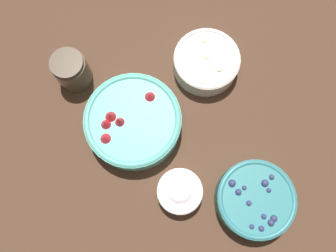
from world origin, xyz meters
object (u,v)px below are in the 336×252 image
Objects in this scene: jar_chocolate at (72,71)px; bowl_bananas at (206,62)px; bowl_blueberries at (255,199)px; bowl_strawberries at (133,122)px; bowl_cream at (180,191)px.

bowl_bananas is at bearing 23.66° from jar_chocolate.
bowl_blueberries is at bearing -54.83° from bowl_bananas.
bowl_strawberries is 0.19m from bowl_cream.
bowl_strawberries reaches higher than bowl_blueberries.
bowl_strawberries is at bearing -21.16° from jar_chocolate.
bowl_blueberries is at bearing -16.83° from jar_chocolate.
jar_chocolate reaches higher than bowl_cream.
bowl_blueberries is 1.69× the size of bowl_cream.
bowl_strawberries is 1.39× the size of bowl_bananas.
bowl_cream is 0.38m from jar_chocolate.
jar_chocolate reaches higher than bowl_strawberries.
bowl_strawberries is 0.23m from bowl_bananas.
bowl_cream is at bearing -37.29° from bowl_strawberries.
bowl_bananas is 0.33m from jar_chocolate.
bowl_cream is at bearing -167.34° from bowl_blueberries.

